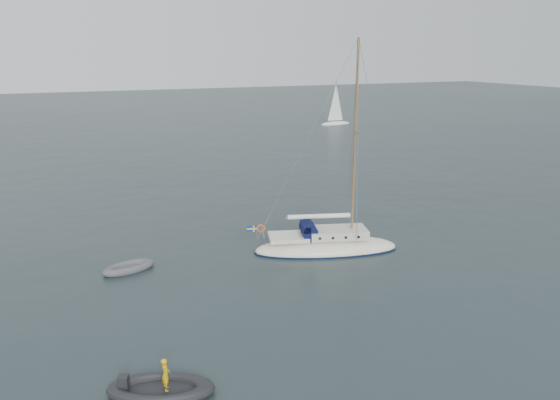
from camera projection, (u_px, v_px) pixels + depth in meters
name	position (u px, v px, depth m)	size (l,w,h in m)	color
ground	(283.00, 266.00, 30.68)	(300.00, 300.00, 0.00)	black
sailboat	(327.00, 236.00, 32.77)	(9.14, 2.74, 13.01)	silver
dinghy	(129.00, 268.00, 29.98)	(2.96, 1.34, 0.42)	#4E4E53
rib	(160.00, 389.00, 19.16)	(3.83, 1.74, 1.42)	black
distant_yacht_b	(336.00, 105.00, 89.54)	(5.47, 2.92, 7.25)	silver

